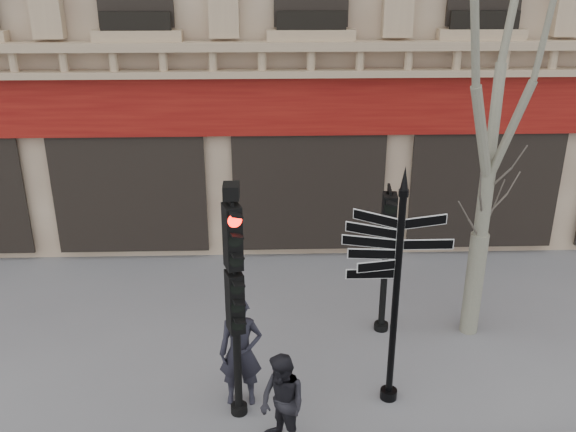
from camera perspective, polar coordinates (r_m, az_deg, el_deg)
name	(u,v)px	position (r m, az deg, el deg)	size (l,w,h in m)	color
ground	(325,388)	(10.95, 3.34, -15.03)	(80.00, 80.00, 0.00)	slate
fingerpost	(399,250)	(9.46, 9.86, -3.04)	(1.90, 1.90, 3.93)	black
traffic_signal_main	(234,277)	(9.15, -4.80, -5.40)	(0.49, 0.41, 3.80)	black
traffic_signal_secondary	(387,237)	(11.57, 8.78, -1.86)	(0.49, 0.37, 2.77)	black
plane_tree	(506,34)	(10.96, 18.82, 15.05)	(2.92, 2.92, 7.76)	gray
pedestrian_a	(241,352)	(10.17, -4.23, -11.95)	(0.68, 0.44, 1.85)	black
pedestrian_b	(282,403)	(9.42, -0.50, -16.33)	(0.75, 0.58, 1.54)	black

